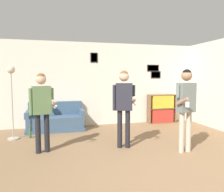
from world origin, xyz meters
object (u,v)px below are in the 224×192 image
floor_lamp (12,88)px  person_player_foreground_left (42,104)px  couch (56,121)px  person_player_foreground_center (124,100)px  person_watcher_holding_cup (186,101)px  bottle_on_floor (30,134)px  bookshelf (162,109)px

floor_lamp → person_player_foreground_left: size_ratio=1.13×
couch → floor_lamp: (-1.05, -0.77, 1.03)m
floor_lamp → person_player_foreground_center: 2.87m
person_player_foreground_left → person_player_foreground_center: bearing=-3.3°
floor_lamp → person_watcher_holding_cup: (3.71, -1.91, -0.23)m
person_watcher_holding_cup → bottle_on_floor: size_ratio=5.87×
couch → bookshelf: size_ratio=1.69×
person_player_foreground_center → person_watcher_holding_cup: size_ratio=0.99×
person_watcher_holding_cup → person_player_foreground_left: bearing=166.5°
bookshelf → person_player_foreground_center: bearing=-132.1°
floor_lamp → bottle_on_floor: 1.26m
bookshelf → person_watcher_holding_cup: person_watcher_holding_cup is taller
bookshelf → couch: bearing=-176.8°
floor_lamp → person_player_foreground_center: (2.54, -1.32, -0.24)m
person_watcher_holding_cup → floor_lamp: bearing=152.7°
bottle_on_floor → person_watcher_holding_cup: bearing=-30.2°
person_player_foreground_left → bottle_on_floor: person_player_foreground_left is taller
person_player_foreground_left → person_watcher_holding_cup: size_ratio=0.95×
person_watcher_holding_cup → bookshelf: bearing=72.5°
person_player_foreground_left → person_player_foreground_center: size_ratio=0.96×
bookshelf → person_player_foreground_left: size_ratio=0.59×
bookshelf → person_watcher_holding_cup: 3.09m
person_player_foreground_left → couch: bearing=82.8°
couch → bottle_on_floor: bearing=-130.2°
person_player_foreground_left → bookshelf: bearing=29.9°
bookshelf → person_player_foreground_center: size_ratio=0.57×
couch → person_watcher_holding_cup: person_watcher_holding_cup is taller
couch → bottle_on_floor: couch is taller
person_player_foreground_left → bottle_on_floor: size_ratio=5.59×
bookshelf → bottle_on_floor: bearing=-167.1°
bookshelf → bottle_on_floor: size_ratio=3.31×
person_watcher_holding_cup → bottle_on_floor: 3.94m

